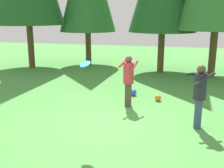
{
  "coord_description": "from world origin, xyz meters",
  "views": [
    {
      "loc": [
        2.01,
        -6.95,
        3.03
      ],
      "look_at": [
        0.11,
        0.62,
        1.05
      ],
      "focal_mm": 44.21,
      "sensor_mm": 36.0,
      "label": 1
    }
  ],
  "objects_px": {
    "person_catcher": "(200,91)",
    "ball_blue": "(133,92)",
    "person_bystander": "(128,77)",
    "frisbee": "(85,64)",
    "ball_orange": "(158,98)"
  },
  "relations": [
    {
      "from": "frisbee",
      "to": "ball_blue",
      "type": "height_order",
      "value": "frisbee"
    },
    {
      "from": "person_catcher",
      "to": "ball_orange",
      "type": "xyz_separation_m",
      "value": [
        -1.25,
        2.18,
        -0.93
      ]
    },
    {
      "from": "person_catcher",
      "to": "person_bystander",
      "type": "relative_size",
      "value": 1.02
    },
    {
      "from": "frisbee",
      "to": "person_bystander",
      "type": "bearing_deg",
      "value": 78.27
    },
    {
      "from": "frisbee",
      "to": "ball_orange",
      "type": "height_order",
      "value": "frisbee"
    },
    {
      "from": "person_bystander",
      "to": "ball_orange",
      "type": "xyz_separation_m",
      "value": [
        0.93,
        0.86,
        -0.91
      ]
    },
    {
      "from": "person_catcher",
      "to": "frisbee",
      "type": "distance_m",
      "value": 3.15
    },
    {
      "from": "person_bystander",
      "to": "ball_orange",
      "type": "relative_size",
      "value": 7.58
    },
    {
      "from": "person_catcher",
      "to": "ball_blue",
      "type": "distance_m",
      "value": 3.56
    },
    {
      "from": "person_bystander",
      "to": "frisbee",
      "type": "distance_m",
      "value": 2.84
    },
    {
      "from": "ball_blue",
      "to": "frisbee",
      "type": "bearing_deg",
      "value": -97.34
    },
    {
      "from": "person_catcher",
      "to": "ball_orange",
      "type": "bearing_deg",
      "value": -86.16
    },
    {
      "from": "ball_orange",
      "to": "frisbee",
      "type": "bearing_deg",
      "value": -112.9
    },
    {
      "from": "person_catcher",
      "to": "person_bystander",
      "type": "xyz_separation_m",
      "value": [
        -2.18,
        1.32,
        -0.02
      ]
    },
    {
      "from": "person_bystander",
      "to": "frisbee",
      "type": "relative_size",
      "value": 4.77
    }
  ]
}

